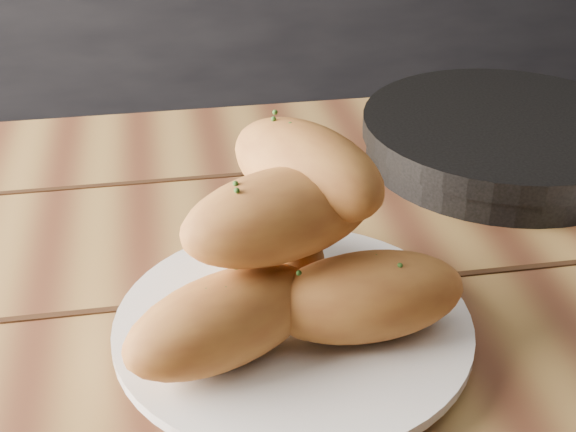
# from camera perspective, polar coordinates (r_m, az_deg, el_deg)

# --- Properties ---
(counter) EXTENTS (2.80, 0.60, 0.90)m
(counter) POSITION_cam_1_polar(r_m,az_deg,el_deg) (2.50, 8.30, 14.84)
(counter) COLOR black
(counter) RESTS_ON ground
(plate) EXTENTS (0.25, 0.25, 0.02)m
(plate) POSITION_cam_1_polar(r_m,az_deg,el_deg) (0.57, 0.34, -8.01)
(plate) COLOR silver
(plate) RESTS_ON table
(bread_rolls) EXTENTS (0.24, 0.21, 0.13)m
(bread_rolls) POSITION_cam_1_polar(r_m,az_deg,el_deg) (0.53, 0.17, -2.46)
(bread_rolls) COLOR #B37531
(bread_rolls) RESTS_ON plate
(skillet) EXTENTS (0.41, 0.28, 0.05)m
(skillet) POSITION_cam_1_polar(r_m,az_deg,el_deg) (0.84, 15.20, 5.39)
(skillet) COLOR black
(skillet) RESTS_ON table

